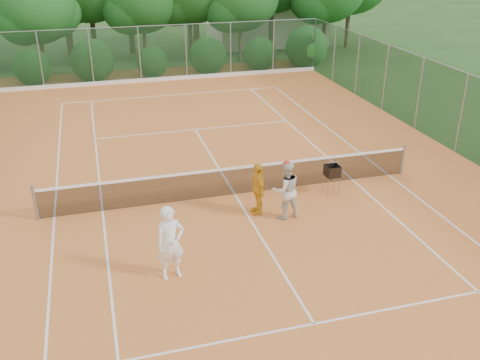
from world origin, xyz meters
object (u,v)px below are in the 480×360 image
Objects in this scene: player_white at (171,243)px; ball_hopper at (332,171)px; player_yellow at (258,188)px; player_center_grp at (286,190)px.

player_white is 6.41m from ball_hopper.
player_center_grp is at bearing 55.73° from player_yellow.
player_yellow is 1.65× the size of ball_hopper.
player_white is 1.05× the size of player_center_grp.
player_center_grp is at bearing -174.90° from ball_hopper.
player_center_grp is at bearing 19.51° from player_white.
ball_hopper is at bearing 28.58° from player_center_grp.
player_yellow is (-0.69, 0.48, -0.08)m from player_center_grp.
player_white reaches higher than player_center_grp.
player_white is at bearing -174.38° from ball_hopper.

